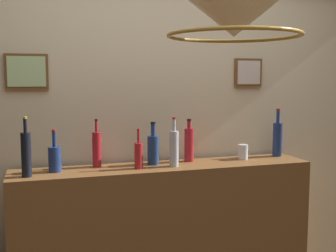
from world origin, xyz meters
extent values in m
cube|color=beige|center=(0.00, 1.10, 1.29)|extent=(3.61, 0.08, 2.57)
cube|color=brown|center=(-0.79, 1.05, 1.56)|extent=(0.25, 0.03, 0.21)
cube|color=#B5D897|center=(-0.79, 1.03, 1.56)|extent=(0.22, 0.01, 0.18)
cube|color=brown|center=(0.65, 1.05, 1.56)|extent=(0.20, 0.03, 0.19)
cube|color=beige|center=(0.65, 1.03, 1.56)|extent=(0.17, 0.01, 0.16)
cube|color=brown|center=(0.00, 0.86, 0.49)|extent=(1.84, 0.33, 0.99)
cylinder|color=#A72026|center=(-0.18, 0.82, 1.06)|extent=(0.05, 0.05, 0.15)
cylinder|color=#A72026|center=(-0.18, 0.82, 1.18)|extent=(0.02, 0.02, 0.07)
cylinder|color=maroon|center=(-0.18, 0.82, 1.22)|extent=(0.02, 0.02, 0.01)
cylinder|color=navy|center=(-0.65, 0.88, 1.06)|extent=(0.07, 0.07, 0.14)
cylinder|color=navy|center=(-0.65, 0.88, 1.17)|extent=(0.02, 0.02, 0.09)
cylinder|color=maroon|center=(-0.65, 0.88, 1.23)|extent=(0.03, 0.03, 0.01)
cylinder|color=#B0BAC5|center=(0.04, 0.82, 1.09)|extent=(0.06, 0.06, 0.22)
cylinder|color=#B0BAC5|center=(0.04, 0.82, 1.24)|extent=(0.02, 0.02, 0.07)
cylinder|color=maroon|center=(0.04, 0.82, 1.28)|extent=(0.02, 0.02, 0.01)
cylinder|color=maroon|center=(0.18, 0.94, 1.09)|extent=(0.06, 0.06, 0.21)
cylinder|color=maroon|center=(0.18, 0.94, 1.22)|extent=(0.03, 0.03, 0.05)
cylinder|color=black|center=(0.18, 0.94, 1.26)|extent=(0.03, 0.03, 0.01)
cylinder|color=navy|center=(0.82, 0.93, 1.10)|extent=(0.06, 0.06, 0.23)
cylinder|color=navy|center=(0.82, 0.93, 1.26)|extent=(0.02, 0.02, 0.09)
cylinder|color=maroon|center=(0.82, 0.93, 1.31)|extent=(0.03, 0.03, 0.01)
cylinder|color=maroon|center=(-0.41, 0.94, 1.09)|extent=(0.05, 0.05, 0.21)
cylinder|color=maroon|center=(-0.41, 0.94, 1.23)|extent=(0.02, 0.02, 0.07)
cylinder|color=black|center=(-0.41, 0.94, 1.27)|extent=(0.02, 0.02, 0.01)
cylinder|color=navy|center=(-0.06, 0.91, 1.08)|extent=(0.07, 0.07, 0.18)
cylinder|color=navy|center=(-0.06, 0.91, 1.20)|extent=(0.03, 0.03, 0.08)
cylinder|color=black|center=(-0.06, 0.91, 1.25)|extent=(0.03, 0.03, 0.01)
cylinder|color=black|center=(-0.81, 0.80, 1.11)|extent=(0.05, 0.05, 0.24)
cylinder|color=black|center=(-0.81, 0.80, 1.27)|extent=(0.02, 0.02, 0.08)
cylinder|color=#B7932D|center=(-0.81, 0.80, 1.31)|extent=(0.02, 0.02, 0.01)
cylinder|color=silver|center=(0.55, 0.90, 1.04)|extent=(0.07, 0.07, 0.10)
cone|color=#EFE5C6|center=(0.06, 0.06, 1.80)|extent=(0.56, 0.56, 0.23)
torus|color=#AD8433|center=(0.06, 0.06, 1.70)|extent=(0.57, 0.57, 0.02)
camera|label=1|loc=(-0.73, -1.57, 1.52)|focal=44.96mm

